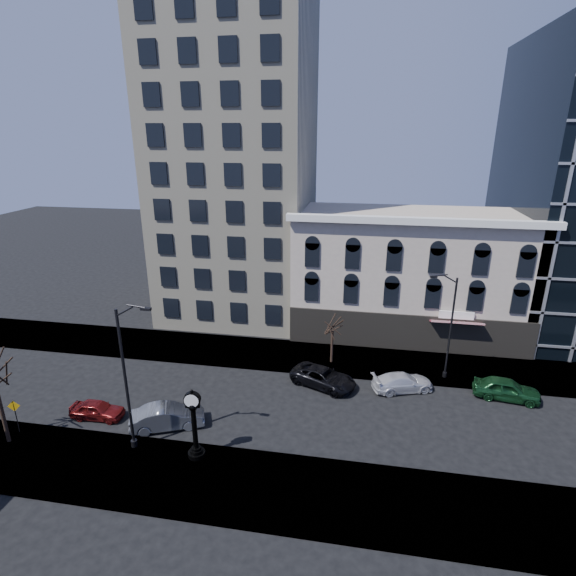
% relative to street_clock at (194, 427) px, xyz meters
% --- Properties ---
extents(ground, '(160.00, 160.00, 0.00)m').
position_rel_street_clock_xyz_m(ground, '(2.05, 6.18, -2.28)').
color(ground, black).
rests_on(ground, ground).
extents(sidewalk_far, '(160.00, 6.00, 0.12)m').
position_rel_street_clock_xyz_m(sidewalk_far, '(2.05, 14.18, -2.22)').
color(sidewalk_far, '#9B998D').
rests_on(sidewalk_far, ground).
extents(sidewalk_near, '(160.00, 6.00, 0.12)m').
position_rel_street_clock_xyz_m(sidewalk_near, '(2.05, -1.82, -2.22)').
color(sidewalk_near, '#9B998D').
rests_on(sidewalk_near, ground).
extents(cream_tower, '(15.90, 15.40, 42.50)m').
position_rel_street_clock_xyz_m(cream_tower, '(-4.06, 25.06, 17.04)').
color(cream_tower, beige).
rests_on(cream_tower, ground).
extents(victorian_row, '(22.60, 11.19, 12.50)m').
position_rel_street_clock_xyz_m(victorian_row, '(14.05, 22.07, 3.71)').
color(victorian_row, '#C2B19F').
rests_on(victorian_row, ground).
extents(street_clock, '(1.08, 1.08, 4.78)m').
position_rel_street_clock_xyz_m(street_clock, '(0.00, 0.00, 0.00)').
color(street_clock, black).
rests_on(street_clock, sidewalk_near).
extents(street_lamp_near, '(2.62, 0.40, 10.12)m').
position_rel_street_clock_xyz_m(street_lamp_near, '(-3.56, 0.16, 5.47)').
color(street_lamp_near, black).
rests_on(street_lamp_near, sidewalk_near).
extents(street_lamp_far, '(2.31, 0.85, 9.12)m').
position_rel_street_clock_xyz_m(street_lamp_far, '(16.15, 12.46, 4.72)').
color(street_lamp_far, black).
rests_on(street_lamp_far, sidewalk_far).
extents(bare_tree_far, '(2.84, 2.84, 4.88)m').
position_rel_street_clock_xyz_m(bare_tree_far, '(7.34, 13.59, 1.51)').
color(bare_tree_far, '#322219').
rests_on(bare_tree_far, sidewalk_far).
extents(warning_sign, '(0.78, 0.25, 2.44)m').
position_rel_street_clock_xyz_m(warning_sign, '(-12.67, 0.18, -0.48)').
color(warning_sign, black).
rests_on(warning_sign, sidewalk_near).
extents(car_near_a, '(3.84, 1.62, 1.30)m').
position_rel_street_clock_xyz_m(car_near_a, '(-8.44, 2.73, -1.63)').
color(car_near_a, maroon).
rests_on(car_near_a, ground).
extents(car_near_b, '(5.26, 3.51, 1.64)m').
position_rel_street_clock_xyz_m(car_near_b, '(-3.05, 2.58, -1.46)').
color(car_near_b, '#595B60').
rests_on(car_near_b, ground).
extents(car_far_a, '(5.83, 4.32, 1.47)m').
position_rel_street_clock_xyz_m(car_far_a, '(7.00, 9.73, -1.55)').
color(car_far_a, black).
rests_on(car_far_a, ground).
extents(car_far_b, '(5.16, 3.40, 1.39)m').
position_rel_street_clock_xyz_m(car_far_b, '(13.21, 10.16, -1.59)').
color(car_far_b, silver).
rests_on(car_far_b, ground).
extents(car_far_c, '(5.02, 2.59, 1.63)m').
position_rel_street_clock_xyz_m(car_far_c, '(20.94, 10.32, -1.47)').
color(car_far_c, '#143F1E').
rests_on(car_far_c, ground).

